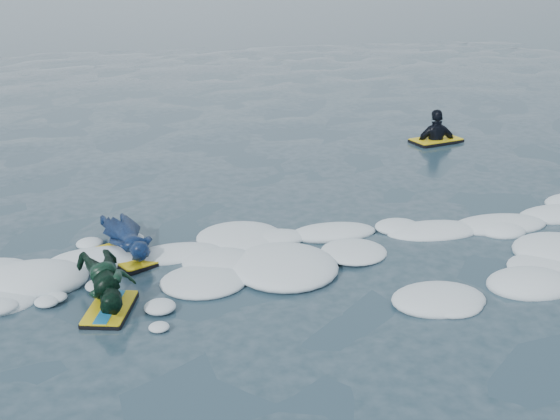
% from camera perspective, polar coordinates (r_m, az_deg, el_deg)
% --- Properties ---
extents(ground, '(120.00, 120.00, 0.00)m').
position_cam_1_polar(ground, '(7.73, -3.29, -7.34)').
color(ground, '#18303B').
rests_on(ground, ground).
extents(foam_band, '(12.00, 3.10, 0.30)m').
position_cam_1_polar(foam_band, '(8.65, -4.40, -4.23)').
color(foam_band, white).
rests_on(foam_band, ground).
extents(prone_woman_unit, '(0.88, 1.53, 0.36)m').
position_cam_1_polar(prone_woman_unit, '(9.04, -12.28, -2.27)').
color(prone_woman_unit, black).
rests_on(prone_woman_unit, ground).
extents(prone_child_unit, '(0.72, 1.27, 0.46)m').
position_cam_1_polar(prone_child_unit, '(7.76, -13.77, -5.86)').
color(prone_child_unit, black).
rests_on(prone_child_unit, ground).
extents(waiting_rider_unit, '(1.12, 0.80, 1.52)m').
position_cam_1_polar(waiting_rider_unit, '(14.39, 12.53, 5.06)').
color(waiting_rider_unit, black).
rests_on(waiting_rider_unit, ground).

